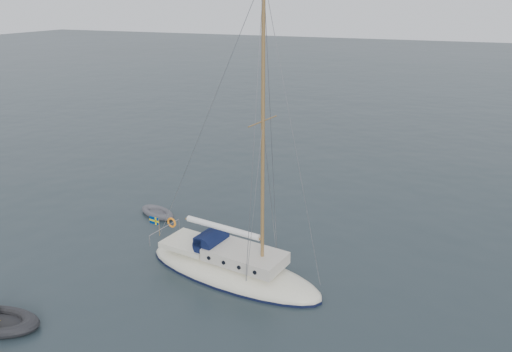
% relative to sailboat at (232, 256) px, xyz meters
% --- Properties ---
extents(ground, '(300.00, 300.00, 0.00)m').
position_rel_sailboat_xyz_m(ground, '(-0.54, 2.50, -1.12)').
color(ground, black).
rests_on(ground, ground).
extents(sailboat, '(10.37, 3.10, 14.78)m').
position_rel_sailboat_xyz_m(sailboat, '(0.00, 0.00, 0.00)').
color(sailboat, white).
rests_on(sailboat, ground).
extents(dinghy, '(2.81, 1.27, 0.40)m').
position_rel_sailboat_xyz_m(dinghy, '(-7.57, 4.85, -0.94)').
color(dinghy, '#54545A').
rests_on(dinghy, ground).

